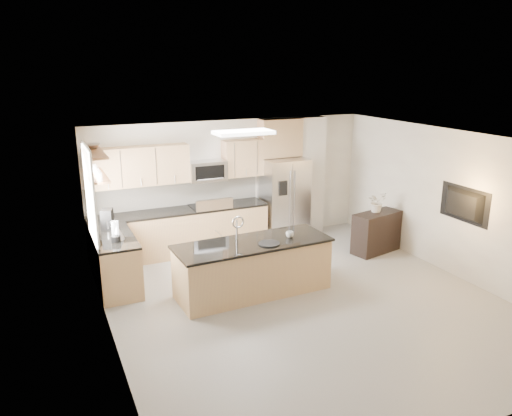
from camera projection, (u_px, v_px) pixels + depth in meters
name	position (u px, v px, depth m)	size (l,w,h in m)	color
floor	(306.00, 302.00, 8.02)	(6.50, 6.50, 0.00)	#97958F
ceiling	(311.00, 141.00, 7.30)	(6.00, 6.50, 0.02)	silver
wall_back	(231.00, 182.00, 10.51)	(6.00, 0.02, 2.60)	silver
wall_front	(476.00, 321.00, 4.81)	(6.00, 0.02, 2.60)	silver
wall_left	(107.00, 255.00, 6.48)	(0.02, 6.50, 2.60)	silver
wall_right	(455.00, 204.00, 8.84)	(0.02, 6.50, 2.60)	silver
back_counter	(181.00, 231.00, 9.98)	(3.55, 0.66, 1.44)	tan
left_counter	(115.00, 262.00, 8.47)	(0.66, 1.50, 0.92)	tan
range	(210.00, 227.00, 10.22)	(0.76, 0.64, 1.14)	black
upper_cabinets	(172.00, 164.00, 9.71)	(3.50, 0.33, 0.75)	tan
microwave	(207.00, 171.00, 10.01)	(0.76, 0.40, 0.40)	silver
refrigerator	(284.00, 200.00, 10.71)	(0.92, 0.78, 1.78)	silver
partition_column	(310.00, 176.00, 11.10)	(0.60, 0.30, 2.60)	beige
window	(90.00, 196.00, 8.02)	(0.04, 1.15, 1.65)	white
shelf_lower	(96.00, 176.00, 8.07)	(0.30, 1.20, 0.04)	#91563A
shelf_upper	(94.00, 153.00, 7.97)	(0.30, 1.20, 0.04)	#91563A
ceiling_fixture	(244.00, 132.00, 8.56)	(1.00, 0.50, 0.06)	white
island	(253.00, 267.00, 8.25)	(2.62, 1.03, 1.32)	tan
credenza	(376.00, 232.00, 10.09)	(1.04, 0.44, 0.83)	black
cup	(290.00, 234.00, 8.34)	(0.13, 0.13, 0.10)	silver
platter	(269.00, 244.00, 8.04)	(0.35, 0.35, 0.02)	black
blender	(115.00, 233.00, 8.03)	(0.15, 0.15, 0.35)	black
kettle	(118.00, 232.00, 8.15)	(0.22, 0.22, 0.27)	silver
coffee_maker	(107.00, 220.00, 8.66)	(0.25, 0.28, 0.36)	black
bowl	(91.00, 146.00, 8.28)	(0.40, 0.40, 0.10)	silver
flower_vase	(377.00, 197.00, 9.96)	(0.56, 0.48, 0.62)	beige
television	(461.00, 205.00, 8.61)	(1.08, 0.14, 0.62)	black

